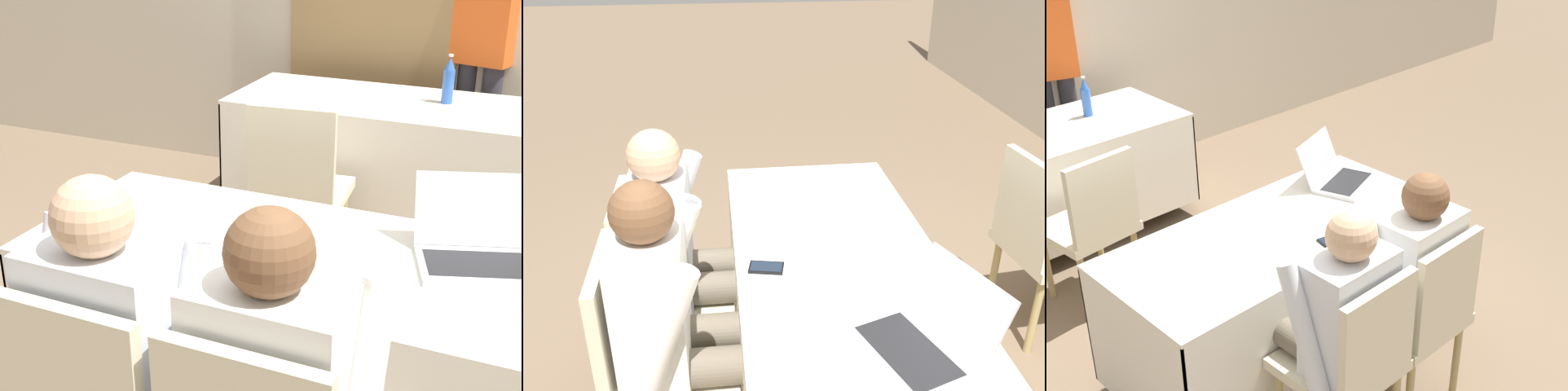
{
  "view_description": "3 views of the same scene",
  "coord_description": "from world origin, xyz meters",
  "views": [
    {
      "loc": [
        0.76,
        -1.9,
        1.76
      ],
      "look_at": [
        0.0,
        -0.2,
        1.0
      ],
      "focal_mm": 50.0,
      "sensor_mm": 36.0,
      "label": 1
    },
    {
      "loc": [
        1.81,
        -0.42,
        1.89
      ],
      "look_at": [
        0.0,
        -0.2,
        1.0
      ],
      "focal_mm": 40.0,
      "sensor_mm": 36.0,
      "label": 2
    },
    {
      "loc": [
        -1.97,
        -2.19,
        2.44
      ],
      "look_at": [
        0.0,
        -0.2,
        1.0
      ],
      "focal_mm": 50.0,
      "sensor_mm": 36.0,
      "label": 3
    }
  ],
  "objects": [
    {
      "name": "paper_beside_laptop",
      "position": [
        -0.45,
        -0.19,
        0.75
      ],
      "size": [
        0.24,
        0.31,
        0.0
      ],
      "rotation": [
        0.0,
        0.0,
        -0.09
      ],
      "color": "white",
      "rests_on": "conference_table_near"
    },
    {
      "name": "conference_table_near",
      "position": [
        0.0,
        0.0,
        0.56
      ],
      "size": [
        1.65,
        0.75,
        0.75
      ],
      "color": "white",
      "rests_on": "ground_plane"
    },
    {
      "name": "person_red_shirt",
      "position": [
        0.21,
        2.56,
        0.91
      ],
      "size": [
        0.38,
        0.28,
        1.59
      ],
      "rotation": [
        0.0,
        0.0,
        -0.27
      ],
      "color": "#33333D",
      "rests_on": "ground_plane"
    },
    {
      "name": "paper_centre_table",
      "position": [
        0.61,
        0.19,
        0.75
      ],
      "size": [
        0.23,
        0.31,
        0.0
      ],
      "rotation": [
        0.0,
        0.0,
        -0.06
      ],
      "color": "white",
      "rests_on": "conference_table_near"
    },
    {
      "name": "cell_phone",
      "position": [
        0.08,
        -0.27,
        0.75
      ],
      "size": [
        0.1,
        0.14,
        0.01
      ],
      "rotation": [
        0.0,
        0.0,
        -0.21
      ],
      "color": "black",
      "rests_on": "conference_table_near"
    },
    {
      "name": "water_bottle",
      "position": [
        0.13,
        1.95,
        0.86
      ],
      "size": [
        0.06,
        0.06,
        0.26
      ],
      "color": "#2D5BB7",
      "rests_on": "conference_table_far"
    },
    {
      "name": "chair_far_spare",
      "position": [
        -0.38,
        1.08,
        0.51
      ],
      "size": [
        0.48,
        0.48,
        0.92
      ],
      "rotation": [
        0.0,
        0.0,
        3.24
      ],
      "color": "tan",
      "rests_on": "ground_plane"
    },
    {
      "name": "laptop",
      "position": [
        0.56,
        0.14,
        0.79
      ],
      "size": [
        0.43,
        0.42,
        0.23
      ],
      "rotation": [
        0.0,
        0.0,
        0.33
      ],
      "color": "#B7B7BC",
      "rests_on": "conference_table_near"
    },
    {
      "name": "conference_table_far",
      "position": [
        -0.19,
        1.88,
        0.56
      ],
      "size": [
        1.65,
        0.75,
        0.75
      ],
      "color": "white",
      "rests_on": "ground_plane"
    },
    {
      "name": "person_white_shirt",
      "position": [
        0.23,
        -0.58,
        0.67
      ],
      "size": [
        0.5,
        0.52,
        1.18
      ],
      "rotation": [
        0.0,
        0.0,
        3.14
      ],
      "color": "#665B4C",
      "rests_on": "ground_plane"
    },
    {
      "name": "person_checkered_shirt",
      "position": [
        -0.23,
        -0.58,
        0.67
      ],
      "size": [
        0.5,
        0.52,
        1.18
      ],
      "rotation": [
        0.0,
        0.0,
        3.14
      ],
      "color": "#665B4C",
      "rests_on": "ground_plane"
    }
  ]
}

